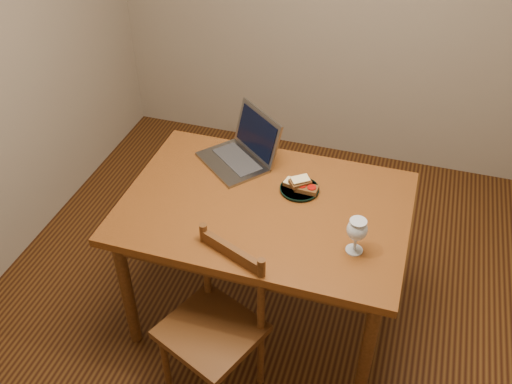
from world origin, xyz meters
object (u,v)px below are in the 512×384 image
(plate, at_px, (299,189))
(laptop, at_px, (244,149))
(chair, at_px, (214,320))
(milk_glass, at_px, (356,236))
(table, at_px, (265,218))

(plate, height_order, laptop, laptop)
(chair, xyz_separation_m, plate, (0.21, 0.62, 0.30))
(plate, xyz_separation_m, milk_glass, (0.31, -0.32, 0.08))
(plate, distance_m, milk_glass, 0.45)
(milk_glass, height_order, laptop, laptop)
(chair, height_order, milk_glass, milk_glass)
(table, relative_size, laptop, 2.87)
(milk_glass, bearing_deg, table, 158.15)
(table, relative_size, chair, 2.59)
(chair, height_order, plate, chair)
(table, distance_m, laptop, 0.40)
(table, height_order, milk_glass, milk_glass)
(plate, relative_size, laptop, 0.41)
(plate, xyz_separation_m, laptop, (-0.33, 0.16, 0.06))
(laptop, bearing_deg, plate, 13.00)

